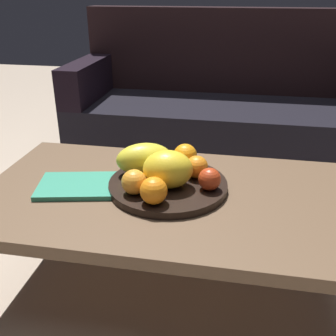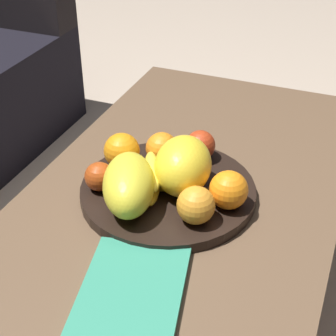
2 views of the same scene
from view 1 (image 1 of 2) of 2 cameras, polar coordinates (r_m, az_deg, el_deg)
The scene contains 14 objects.
ground_plane at distance 1.51m, azimuth 0.73°, elevation -17.46°, with size 8.00×8.00×0.00m, color tan.
coffee_table at distance 1.29m, azimuth 0.82°, elevation -5.22°, with size 1.26×0.69×0.41m.
couch at distance 2.41m, azimuth 7.38°, elevation 7.61°, with size 1.70×0.70×0.90m.
fruit_bowl at distance 1.29m, azimuth -0.00°, elevation -2.51°, with size 0.39×0.39×0.03m, color black.
melon_large_front at distance 1.32m, azimuth -3.49°, elevation 1.36°, with size 0.19×0.11×0.11m, color yellow.
melon_smaller_beside at distance 1.23m, azimuth -0.03°, elevation -0.20°, with size 0.16×0.12×0.12m, color yellow.
orange_front at distance 1.15m, azimuth -2.10°, elevation -3.31°, with size 0.08×0.08×0.08m, color orange.
orange_left at distance 1.30m, azimuth 4.20°, elevation 0.15°, with size 0.08×0.08×0.08m, color orange.
orange_right at distance 1.20m, azimuth -4.95°, elevation -2.04°, with size 0.08×0.08×0.08m, color orange.
orange_back at distance 1.38m, azimuth 2.50°, elevation 1.82°, with size 0.08×0.08×0.08m, color orange.
apple_front at distance 1.40m, azimuth -1.48°, elevation 1.86°, with size 0.06×0.06×0.06m, color #AB4115.
apple_right at distance 1.23m, azimuth 6.04°, elevation -1.69°, with size 0.07×0.07×0.07m, color #B63818.
banana_bunch at distance 1.30m, azimuth -0.67°, elevation -0.11°, with size 0.16×0.17×0.06m.
magazine at distance 1.33m, azimuth -13.11°, elevation -2.52°, with size 0.25×0.18×0.02m, color #338C6E.
Camera 1 is at (0.18, -1.10, 1.02)m, focal length 41.94 mm.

